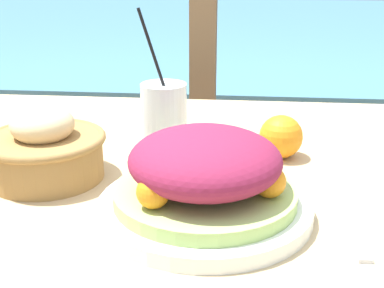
# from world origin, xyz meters

# --- Properties ---
(patio_table) EXTENTS (1.07, 0.89, 0.72)m
(patio_table) POSITION_xyz_m (0.00, 0.00, 0.63)
(patio_table) COLOR tan
(patio_table) RESTS_ON ground_plane
(railing_fence) EXTENTS (2.80, 0.08, 1.14)m
(railing_fence) POSITION_xyz_m (-0.00, 0.70, 0.77)
(railing_fence) COLOR brown
(railing_fence) RESTS_ON ground_plane
(sea_backdrop) EXTENTS (12.00, 4.00, 0.53)m
(sea_backdrop) POSITION_xyz_m (0.00, 3.20, 0.26)
(sea_backdrop) COLOR teal
(sea_backdrop) RESTS_ON ground_plane
(salad_plate) EXTENTS (0.28, 0.28, 0.11)m
(salad_plate) POSITION_xyz_m (0.07, -0.12, 0.77)
(salad_plate) COLOR white
(salad_plate) RESTS_ON patio_table
(drink_glass) EXTENTS (0.08, 0.07, 0.24)m
(drink_glass) POSITION_xyz_m (-0.02, 0.09, 0.78)
(drink_glass) COLOR silver
(drink_glass) RESTS_ON patio_table
(bread_basket) EXTENTS (0.18, 0.18, 0.11)m
(bread_basket) POSITION_xyz_m (-0.18, -0.02, 0.77)
(bread_basket) COLOR olive
(bread_basket) RESTS_ON patio_table
(fork) EXTENTS (0.03, 0.18, 0.00)m
(fork) POSITION_xyz_m (0.24, -0.12, 0.72)
(fork) COLOR silver
(fork) RESTS_ON patio_table
(orange_near_basket) EXTENTS (0.07, 0.07, 0.07)m
(orange_near_basket) POSITION_xyz_m (0.17, 0.10, 0.76)
(orange_near_basket) COLOR orange
(orange_near_basket) RESTS_ON patio_table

